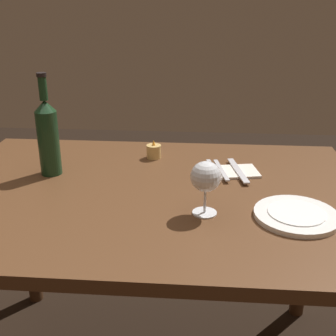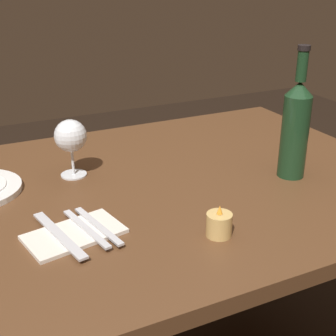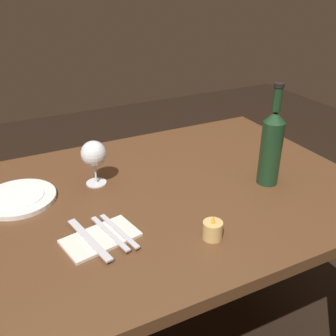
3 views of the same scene
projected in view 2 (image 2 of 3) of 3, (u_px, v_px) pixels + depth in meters
dining_table at (153, 216)px, 1.21m from camera, size 1.30×0.90×0.74m
wine_glass_left at (71, 137)px, 1.18m from camera, size 0.08×0.08×0.15m
wine_bottle at (295, 127)px, 1.17m from camera, size 0.07×0.07×0.33m
votive_candle at (219, 225)px, 0.94m from camera, size 0.05×0.05×0.07m
folded_napkin at (74, 234)px, 0.95m from camera, size 0.21×0.14×0.01m
fork_inner at (86, 228)px, 0.96m from camera, size 0.05×0.18×0.00m
fork_outer at (98, 226)px, 0.97m from camera, size 0.05×0.18×0.00m
table_knife at (59, 235)px, 0.94m from camera, size 0.06×0.21×0.00m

